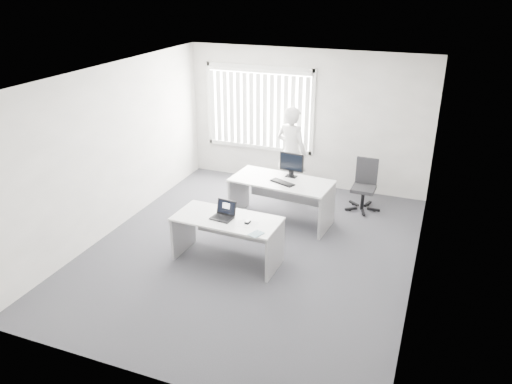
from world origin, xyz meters
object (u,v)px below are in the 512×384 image
at_px(desk_near, 227,230).
at_px(laptop, 222,211).
at_px(desk_far, 281,192).
at_px(office_chair, 363,194).
at_px(person, 291,152).
at_px(monitor, 292,165).

relative_size(desk_near, laptop, 5.07).
distance_m(desk_near, desk_far, 1.61).
distance_m(desk_near, office_chair, 3.10).
bearing_deg(desk_near, desk_far, 80.00).
bearing_deg(desk_far, person, 104.48).
xyz_separation_m(person, monitor, (0.30, -0.95, 0.11)).
height_order(desk_far, monitor, monitor).
bearing_deg(desk_near, office_chair, 60.56).
relative_size(desk_far, office_chair, 1.87).
xyz_separation_m(office_chair, monitor, (-1.17, -0.84, 0.72)).
relative_size(office_chair, monitor, 2.20).
height_order(desk_near, desk_far, desk_far).
relative_size(desk_near, office_chair, 1.68).
relative_size(desk_far, person, 1.00).
bearing_deg(person, laptop, 103.27).
height_order(desk_near, laptop, laptop).
relative_size(office_chair, person, 0.53).
xyz_separation_m(desk_near, office_chair, (1.62, 2.64, -0.23)).
bearing_deg(laptop, office_chair, 64.78).
distance_m(person, laptop, 2.81).
xyz_separation_m(desk_near, person, (0.15, 2.75, 0.38)).
bearing_deg(desk_far, desk_near, -96.93).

